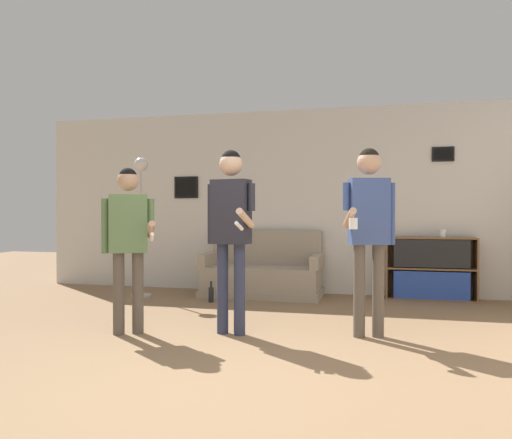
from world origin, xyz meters
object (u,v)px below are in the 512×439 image
bottle_on_floor (211,294)px  floor_lamp (141,201)px  couch (263,275)px  person_watcher_holding_cup (369,220)px  drinking_cup (443,233)px  person_player_foreground_left (128,233)px  bookshelf (430,269)px  person_player_foreground_center (231,220)px

bottle_on_floor → floor_lamp: bearing=170.2°
couch → person_watcher_holding_cup: size_ratio=0.94×
couch → bottle_on_floor: (-0.54, -0.67, -0.19)m
couch → drinking_cup: 2.52m
person_player_foreground_left → person_watcher_holding_cup: size_ratio=0.90×
floor_lamp → bottle_on_floor: size_ratio=7.07×
bookshelf → person_player_foreground_left: bearing=-138.5°
person_player_foreground_center → person_watcher_holding_cup: (1.30, 0.20, 0.00)m
person_player_foreground_center → bottle_on_floor: bearing=115.0°
person_player_foreground_left → person_watcher_holding_cup: (2.27, 0.42, 0.13)m
bookshelf → person_player_foreground_center: 3.30m
floor_lamp → bookshelf: bearing=9.8°
person_watcher_holding_cup → bottle_on_floor: person_watcher_holding_cup is taller
couch → person_player_foreground_left: bearing=-107.0°
couch → bottle_on_floor: size_ratio=6.07×
bookshelf → person_watcher_holding_cup: 2.50m
person_watcher_holding_cup → drinking_cup: (0.93, 2.27, -0.21)m
couch → floor_lamp: bearing=-163.6°
person_watcher_holding_cup → drinking_cup: bearing=67.7°
person_watcher_holding_cup → person_player_foreground_center: bearing=-171.2°
floor_lamp → person_player_foreground_center: 2.59m
drinking_cup → floor_lamp: bearing=-170.6°
floor_lamp → drinking_cup: floor_lamp is taller
person_player_foreground_left → bottle_on_floor: person_player_foreground_left is taller
couch → drinking_cup: drinking_cup is taller
couch → bottle_on_floor: couch is taller
couch → bookshelf: bearing=4.8°
person_player_foreground_left → person_player_foreground_center: (0.97, 0.22, 0.13)m
person_player_foreground_center → drinking_cup: size_ratio=17.59×
bottle_on_floor → person_watcher_holding_cup: bearing=-34.5°
floor_lamp → person_player_foreground_left: floor_lamp is taller
floor_lamp → drinking_cup: bearing=9.4°
floor_lamp → bottle_on_floor: (1.10, -0.19, -1.23)m
couch → drinking_cup: size_ratio=16.55×
floor_lamp → person_player_foreground_left: size_ratio=1.21×
person_watcher_holding_cup → couch: bearing=125.9°
bookshelf → person_watcher_holding_cup: person_watcher_holding_cup is taller
couch → floor_lamp: size_ratio=0.86×
person_player_foreground_center → bottle_on_floor: size_ratio=6.45×
bookshelf → drinking_cup: (0.15, 0.00, 0.48)m
couch → person_player_foreground_left: size_ratio=1.04×
person_player_foreground_center → bottle_on_floor: (-0.75, 1.61, -1.00)m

